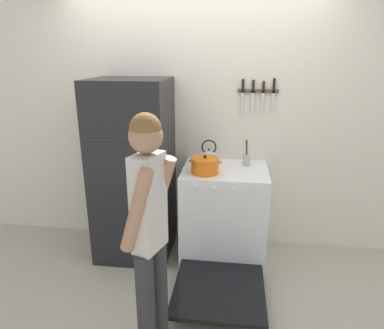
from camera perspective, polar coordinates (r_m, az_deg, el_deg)
ground_plane at (r=3.87m, az=0.81°, el=-11.94°), size 14.00×14.00×0.00m
wall_back at (r=3.45m, az=0.96°, el=7.04°), size 10.00×0.06×2.55m
refrigerator at (r=3.33m, az=-9.71°, el=-1.00°), size 0.70×0.69×1.72m
stove_range at (r=3.31m, az=5.31°, el=-8.53°), size 0.79×1.39×0.91m
dutch_oven_pot at (r=3.04m, az=2.18°, el=-0.14°), size 0.30×0.26×0.17m
tea_kettle at (r=3.28m, az=2.85°, el=1.28°), size 0.23×0.19×0.24m
utensil_jar at (r=3.28m, az=9.11°, el=0.92°), size 0.07×0.07×0.26m
person at (r=2.10m, az=-7.08°, el=-10.58°), size 0.33×0.38×1.63m
wall_knife_strip at (r=3.34m, az=10.93°, el=11.86°), size 0.38×0.03×0.35m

